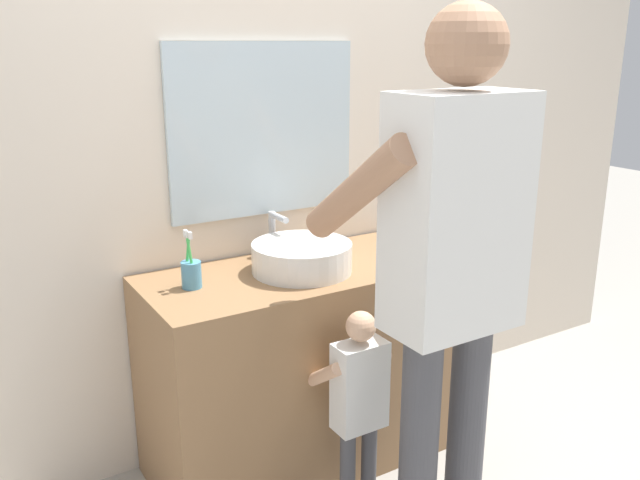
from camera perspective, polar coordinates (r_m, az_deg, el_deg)
The scene contains 7 objects.
back_wall at distance 2.70m, azimuth -5.29°, elevation 10.13°, with size 4.40×0.10×2.70m.
vanity_cabinet at distance 2.70m, azimuth -1.69°, elevation -10.76°, with size 1.19×0.54×0.82m, color olive.
sink_basin at distance 2.51m, azimuth -1.55°, elevation -1.44°, with size 0.37×0.37×0.11m.
faucet at distance 2.69m, azimuth -3.95°, elevation 0.33°, with size 0.18×0.14×0.18m.
toothbrush_cup at distance 2.38m, azimuth -10.87°, elevation -2.76°, with size 0.07×0.07×0.21m.
child_toddler at distance 2.37m, azimuth 3.27°, elevation -13.18°, with size 0.24×0.24×0.79m.
adult_parent at distance 2.04m, azimuth 11.01°, elevation -0.73°, with size 0.54×0.57×1.75m.
Camera 1 is at (-1.19, -1.79, 1.65)m, focal length 37.72 mm.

